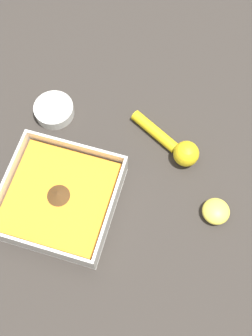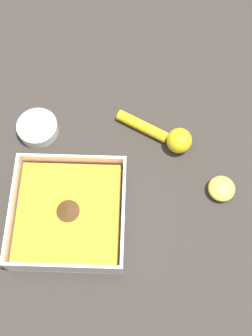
# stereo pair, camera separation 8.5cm
# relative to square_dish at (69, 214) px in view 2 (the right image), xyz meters

# --- Properties ---
(ground_plane) EXTENTS (4.00, 4.00, 0.00)m
(ground_plane) POSITION_rel_square_dish_xyz_m (-0.01, -0.03, -0.03)
(ground_plane) COLOR #332D28
(square_dish) EXTENTS (0.23, 0.23, 0.07)m
(square_dish) POSITION_rel_square_dish_xyz_m (0.00, 0.00, 0.00)
(square_dish) COLOR silver
(square_dish) RESTS_ON ground_plane
(spice_bowl) EXTENTS (0.09, 0.09, 0.03)m
(spice_bowl) POSITION_rel_square_dish_xyz_m (0.09, -0.21, -0.01)
(spice_bowl) COLOR silver
(spice_bowl) RESTS_ON ground_plane
(lemon_squeezer) EXTENTS (0.17, 0.11, 0.06)m
(lemon_squeezer) POSITION_rel_square_dish_xyz_m (-0.21, -0.19, -0.00)
(lemon_squeezer) COLOR yellow
(lemon_squeezer) RESTS_ON ground_plane
(lemon_half) EXTENTS (0.06, 0.06, 0.03)m
(lemon_half) POSITION_rel_square_dish_xyz_m (-0.32, -0.07, -0.01)
(lemon_half) COLOR #EFDB4C
(lemon_half) RESTS_ON ground_plane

